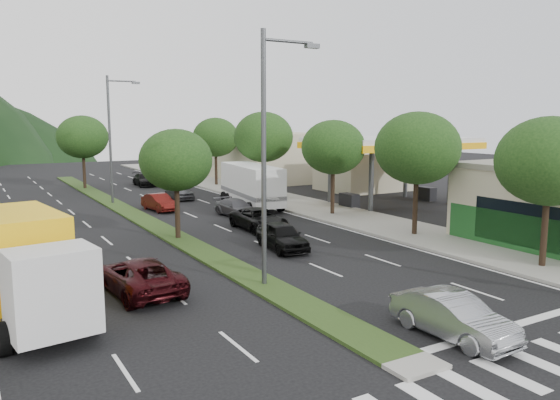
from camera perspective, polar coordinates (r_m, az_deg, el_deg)
ground at (r=16.04m, az=12.80°, el=-16.14°), size 160.00×160.00×0.00m
sidewalk_right at (r=42.64m, az=2.10°, el=-0.46°), size 5.00×90.00×0.15m
median at (r=40.38m, az=-15.42°, el=-1.27°), size 1.60×56.00×0.12m
crosswalk at (r=14.80m, az=18.37°, el=-18.53°), size 19.00×2.20×0.01m
gas_canopy at (r=43.72m, az=11.52°, el=5.62°), size 12.20×8.20×5.25m
bldg_right_far at (r=62.20m, az=-1.85°, el=4.66°), size 10.00×16.00×5.20m
tree_r_a at (r=26.54m, az=26.33°, el=3.65°), size 4.60×4.60×6.63m
tree_r_b at (r=31.63m, az=14.16°, el=5.27°), size 4.80×4.80×6.94m
tree_r_c at (r=37.76m, az=5.59°, el=5.50°), size 4.40×4.40×6.48m
tree_r_d at (r=46.21m, az=-1.74°, el=6.59°), size 5.00×5.00×7.17m
tree_r_e at (r=55.20m, az=-6.75°, el=6.52°), size 4.60×4.60×6.71m
tree_med_near at (r=30.37m, az=-10.82°, el=4.11°), size 4.00×4.00×6.02m
tree_med_far at (r=55.50m, az=-19.95°, el=6.21°), size 4.80×4.80×6.94m
streetlight_near at (r=21.25m, az=-1.23°, el=5.62°), size 2.60×0.25×10.00m
streetlight_mid at (r=44.77m, az=-17.12°, el=6.68°), size 2.60×0.25×10.00m
sedan_silver at (r=17.76m, az=17.63°, el=-11.50°), size 1.56×4.17×1.36m
suv_maroon at (r=21.79m, az=-14.56°, el=-7.66°), size 2.68×5.11×1.37m
car_queue_a at (r=28.05m, az=0.21°, el=-3.79°), size 2.15×4.27×1.40m
car_queue_b at (r=37.79m, az=-4.56°, el=-0.82°), size 2.05×4.24×1.19m
car_queue_c at (r=40.97m, az=-12.50°, el=-0.24°), size 1.75×3.88×1.23m
car_queue_d at (r=32.98m, az=-2.18°, el=-2.04°), size 2.23×4.72×1.30m
car_queue_e at (r=46.72m, az=-10.48°, el=0.94°), size 1.78×4.09×1.37m
car_queue_f at (r=56.97m, az=-13.95°, el=2.08°), size 1.97×4.41×1.26m
box_truck at (r=20.09m, az=-25.11°, el=-6.65°), size 3.53×7.42×3.52m
motorhome at (r=41.82m, az=-3.02°, el=1.61°), size 3.57×8.57×3.19m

